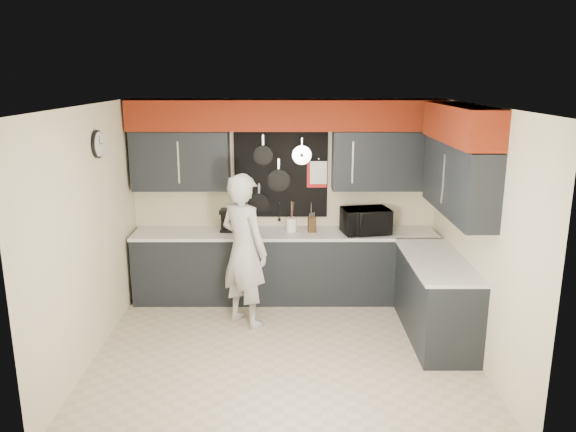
{
  "coord_description": "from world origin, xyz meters",
  "views": [
    {
      "loc": [
        0.02,
        -5.53,
        2.9
      ],
      "look_at": [
        0.04,
        0.5,
        1.37
      ],
      "focal_mm": 35.0,
      "sensor_mm": 36.0,
      "label": 1
    }
  ],
  "objects_px": {
    "utensil_crock": "(292,224)",
    "coffee_maker": "(227,219)",
    "person": "(244,250)",
    "microwave": "(365,221)",
    "knife_block": "(312,224)"
  },
  "relations": [
    {
      "from": "person",
      "to": "microwave",
      "type": "bearing_deg",
      "value": -114.53
    },
    {
      "from": "utensil_crock",
      "to": "person",
      "type": "height_order",
      "value": "person"
    },
    {
      "from": "microwave",
      "to": "knife_block",
      "type": "height_order",
      "value": "microwave"
    },
    {
      "from": "knife_block",
      "to": "person",
      "type": "relative_size",
      "value": 0.11
    },
    {
      "from": "utensil_crock",
      "to": "coffee_maker",
      "type": "distance_m",
      "value": 0.84
    },
    {
      "from": "microwave",
      "to": "person",
      "type": "distance_m",
      "value": 1.66
    },
    {
      "from": "utensil_crock",
      "to": "coffee_maker",
      "type": "xyz_separation_m",
      "value": [
        -0.84,
        0.02,
        0.06
      ]
    },
    {
      "from": "coffee_maker",
      "to": "microwave",
      "type": "bearing_deg",
      "value": -0.6
    },
    {
      "from": "coffee_maker",
      "to": "person",
      "type": "height_order",
      "value": "person"
    },
    {
      "from": "knife_block",
      "to": "coffee_maker",
      "type": "xyz_separation_m",
      "value": [
        -1.1,
        0.07,
        0.05
      ]
    },
    {
      "from": "microwave",
      "to": "person",
      "type": "height_order",
      "value": "person"
    },
    {
      "from": "microwave",
      "to": "person",
      "type": "bearing_deg",
      "value": -166.87
    },
    {
      "from": "microwave",
      "to": "knife_block",
      "type": "relative_size",
      "value": 2.88
    },
    {
      "from": "coffee_maker",
      "to": "person",
      "type": "bearing_deg",
      "value": -67.58
    },
    {
      "from": "person",
      "to": "utensil_crock",
      "type": "bearing_deg",
      "value": -84.49
    }
  ]
}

